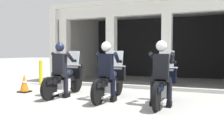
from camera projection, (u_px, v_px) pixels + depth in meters
The scene contains 11 objects.
ground_plane at pixel (138, 86), 9.17m from camera, with size 80.00×80.00×0.00m, color #999993.
station_building at pixel (151, 37), 10.95m from camera, with size 7.60×4.55×3.29m.
kerb_strip at pixel (134, 87), 8.54m from camera, with size 7.10×0.24×0.12m, color #B7B5AD.
motorcycle_left at pixel (66, 79), 7.10m from camera, with size 0.62×2.04×1.35m.
police_officer_left at pixel (60, 65), 6.81m from camera, with size 0.63×0.61×1.58m.
motorcycle_center at pixel (111, 81), 6.54m from camera, with size 0.62×2.04×1.35m.
police_officer_center at pixel (106, 66), 6.25m from camera, with size 0.63×0.61×1.58m.
motorcycle_right at pixel (163, 84), 5.92m from camera, with size 0.62×2.04×1.35m.
police_officer_right at pixel (161, 68), 5.63m from camera, with size 0.63×0.61×1.58m.
traffic_cone_flank at pixel (24, 83), 7.67m from camera, with size 0.34×0.34×0.59m.
bollard_kerbside at pixel (41, 72), 9.55m from camera, with size 0.14×0.14×1.01m.
Camera 1 is at (2.49, -5.82, 1.30)m, focal length 37.70 mm.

